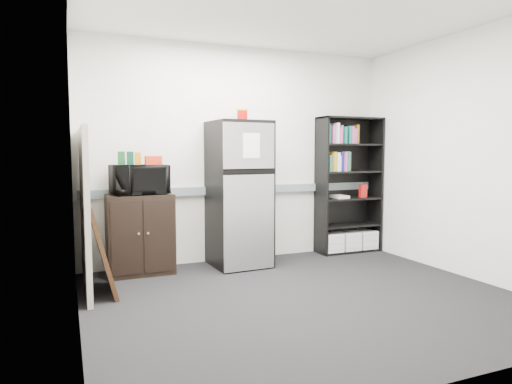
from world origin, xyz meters
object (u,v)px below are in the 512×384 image
bookshelf (349,186)px  refrigerator (239,194)px  cubicle_partition (85,209)px  microwave (139,180)px  cabinet (140,234)px

bookshelf → refrigerator: bookshelf is taller
cubicle_partition → microwave: cubicle_partition is taller
cubicle_partition → microwave: (0.59, 0.40, 0.26)m
cubicle_partition → microwave: bearing=34.3°
cabinet → refrigerator: (1.17, -0.08, 0.42)m
microwave → cabinet: bearing=82.8°
cabinet → refrigerator: bearing=-3.9°
microwave → refrigerator: refrigerator is taller
bookshelf → microwave: (-2.84, -0.08, 0.16)m
bookshelf → refrigerator: bearing=-175.0°
bookshelf → cabinet: bearing=-178.7°
bookshelf → refrigerator: 1.67m
cubicle_partition → cabinet: bearing=35.4°
microwave → refrigerator: bearing=-10.4°
bookshelf → cubicle_partition: bookshelf is taller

